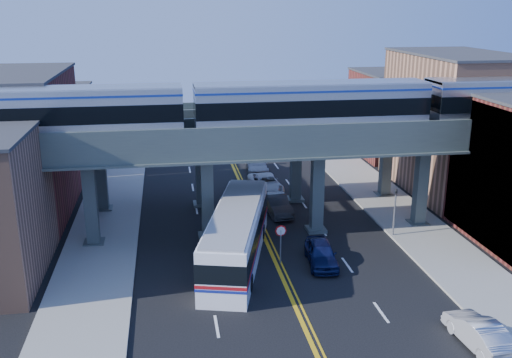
% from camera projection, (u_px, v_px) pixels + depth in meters
% --- Properties ---
extents(ground, '(120.00, 120.00, 0.00)m').
position_uv_depth(ground, '(285.00, 285.00, 34.19)').
color(ground, black).
rests_on(ground, ground).
extents(sidewalk_west, '(5.00, 70.00, 0.16)m').
position_uv_depth(sidewalk_west, '(104.00, 232.00, 41.88)').
color(sidewalk_west, gray).
rests_on(sidewalk_west, ground).
extents(sidewalk_east, '(5.00, 70.00, 0.16)m').
position_uv_depth(sidewalk_east, '(401.00, 215.00, 45.34)').
color(sidewalk_east, gray).
rests_on(sidewalk_east, ground).
extents(building_west_b, '(8.00, 14.00, 11.00)m').
position_uv_depth(building_west_b, '(15.00, 145.00, 44.91)').
color(building_west_b, maroon).
rests_on(building_west_b, ground).
extents(building_west_c, '(8.00, 10.00, 8.00)m').
position_uv_depth(building_west_c, '(48.00, 130.00, 57.63)').
color(building_west_c, '#A16F53').
rests_on(building_west_c, ground).
extents(building_east_b, '(8.00, 14.00, 12.00)m').
position_uv_depth(building_east_b, '(454.00, 124.00, 50.33)').
color(building_east_b, '#A16F53').
rests_on(building_east_b, ground).
extents(building_east_c, '(8.00, 10.00, 9.00)m').
position_uv_depth(building_east_c, '(396.00, 114.00, 63.05)').
color(building_east_c, maroon).
rests_on(building_east_c, ground).
extents(mural_panel, '(0.10, 9.50, 9.50)m').
position_uv_depth(mural_panel, '(483.00, 179.00, 38.77)').
color(mural_panel, teal).
rests_on(mural_panel, ground).
extents(elevated_viaduct_near, '(52.00, 3.60, 7.40)m').
position_uv_depth(elevated_viaduct_near, '(263.00, 148.00, 39.85)').
color(elevated_viaduct_near, '#475250').
rests_on(elevated_viaduct_near, ground).
extents(elevated_viaduct_far, '(52.00, 3.60, 7.40)m').
position_uv_depth(elevated_viaduct_far, '(249.00, 128.00, 46.47)').
color(elevated_viaduct_far, '#475250').
rests_on(elevated_viaduct_far, ground).
extents(transit_train, '(50.01, 3.14, 3.66)m').
position_uv_depth(transit_train, '(311.00, 106.00, 39.51)').
color(transit_train, black).
rests_on(transit_train, elevated_viaduct_near).
extents(stop_sign, '(0.76, 0.09, 2.63)m').
position_uv_depth(stop_sign, '(281.00, 238.00, 36.55)').
color(stop_sign, slate).
rests_on(stop_sign, ground).
extents(traffic_signal, '(0.15, 0.18, 4.10)m').
position_uv_depth(traffic_signal, '(395.00, 207.00, 40.57)').
color(traffic_signal, slate).
rests_on(traffic_signal, ground).
extents(transit_bus, '(6.19, 13.48, 3.39)m').
position_uv_depth(transit_bus, '(237.00, 235.00, 36.98)').
color(transit_bus, white).
rests_on(transit_bus, ground).
extents(car_lane_a, '(2.19, 4.57, 1.51)m').
position_uv_depth(car_lane_a, '(321.00, 253.00, 36.70)').
color(car_lane_a, '#111640').
rests_on(car_lane_a, ground).
extents(car_lane_b, '(2.03, 4.79, 1.54)m').
position_uv_depth(car_lane_b, '(277.00, 205.00, 45.57)').
color(car_lane_b, '#303033').
rests_on(car_lane_b, ground).
extents(car_lane_c, '(2.83, 5.49, 1.48)m').
position_uv_depth(car_lane_c, '(266.00, 183.00, 51.11)').
color(car_lane_c, '#BDBCBE').
rests_on(car_lane_c, ground).
extents(car_lane_d, '(2.36, 5.17, 1.47)m').
position_uv_depth(car_lane_d, '(257.00, 165.00, 57.14)').
color(car_lane_d, '#9D9DA1').
rests_on(car_lane_d, ground).
extents(car_parked_curb, '(1.84, 4.51, 1.45)m').
position_uv_depth(car_parked_curb, '(479.00, 333.00, 27.85)').
color(car_parked_curb, '#B1B2B6').
rests_on(car_parked_curb, ground).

